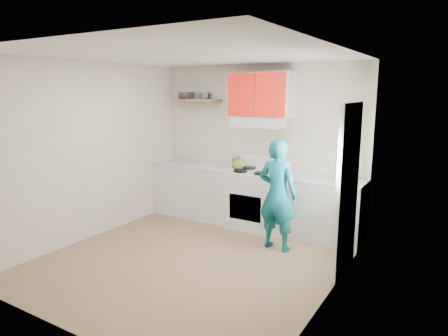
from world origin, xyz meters
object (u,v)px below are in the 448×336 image
Objects in this scene: tin at (205,96)px; person at (278,195)px; stove at (254,199)px; kettle at (239,164)px; crock at (236,164)px.

tin reaches higher than person.
stove is at bearing -39.59° from person.
kettle is 1.23m from person.
kettle is 0.09m from crock.
crock is 0.12× the size of person.
tin reaches higher than stove.
tin is 1.30m from crock.
person is (1.76, -0.83, -1.32)m from tin.
stove is 1.96m from tin.
crock reaches higher than stove.
tin reaches higher than crock.
stove is 0.59× the size of person.
person is (1.00, -0.69, -0.22)m from kettle.
crock is (0.68, -0.09, -1.10)m from tin.
tin is 1.34m from kettle.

